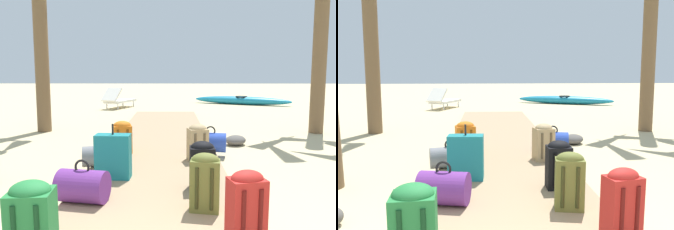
{
  "view_description": "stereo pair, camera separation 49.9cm",
  "coord_description": "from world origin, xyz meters",
  "views": [
    {
      "loc": [
        0.21,
        -1.25,
        1.43
      ],
      "look_at": [
        0.13,
        5.22,
        0.55
      ],
      "focal_mm": 35.64,
      "sensor_mm": 36.0,
      "label": 1
    },
    {
      "loc": [
        -0.29,
        -1.24,
        1.43
      ],
      "look_at": [
        0.13,
        5.22,
        0.55
      ],
      "focal_mm": 35.64,
      "sensor_mm": 36.0,
      "label": 2
    }
  ],
  "objects": [
    {
      "name": "duffel_bag_grey",
      "position": [
        -0.77,
        3.32,
        0.23
      ],
      "size": [
        0.61,
        0.4,
        0.4
      ],
      "color": "slate",
      "rests_on": "boardwalk"
    },
    {
      "name": "backpack_black",
      "position": [
        0.55,
        2.4,
        0.37
      ],
      "size": [
        0.28,
        0.24,
        0.56
      ],
      "color": "black",
      "rests_on": "boardwalk"
    },
    {
      "name": "suitcase_teal",
      "position": [
        -0.53,
        2.79,
        0.36
      ],
      "size": [
        0.44,
        0.24,
        0.69
      ],
      "color": "#197A7F",
      "rests_on": "boardwalk"
    },
    {
      "name": "ground_plane",
      "position": [
        0.0,
        3.8,
        0.0
      ],
      "size": [
        60.0,
        60.0,
        0.0
      ],
      "primitive_type": "plane",
      "color": "#CCB789"
    },
    {
      "name": "backpack_olive",
      "position": [
        0.52,
        1.82,
        0.38
      ],
      "size": [
        0.31,
        0.24,
        0.57
      ],
      "color": "olive",
      "rests_on": "boardwalk"
    },
    {
      "name": "backpack_orange",
      "position": [
        -0.6,
        4.08,
        0.36
      ],
      "size": [
        0.35,
        0.31,
        0.53
      ],
      "color": "orange",
      "rests_on": "boardwalk"
    },
    {
      "name": "boardwalk",
      "position": [
        0.0,
        4.75,
        0.04
      ],
      "size": [
        1.86,
        9.5,
        0.08
      ],
      "primitive_type": "cube",
      "color": "tan",
      "rests_on": "ground"
    },
    {
      "name": "duffel_bag_purple",
      "position": [
        -0.71,
        2.02,
        0.25
      ],
      "size": [
        0.55,
        0.42,
        0.45
      ],
      "color": "#6B2D84",
      "rests_on": "boardwalk"
    },
    {
      "name": "lounge_chair",
      "position": [
        -1.81,
        11.18,
        0.33
      ],
      "size": [
        1.16,
        1.66,
        0.78
      ],
      "color": "white",
      "rests_on": "ground"
    },
    {
      "name": "backpack_green",
      "position": [
        -0.78,
        0.96,
        0.39
      ],
      "size": [
        0.32,
        0.29,
        0.59
      ],
      "color": "#237538",
      "rests_on": "boardwalk"
    },
    {
      "name": "duffel_bag_blue",
      "position": [
        0.85,
        4.16,
        0.24
      ],
      "size": [
        0.56,
        0.41,
        0.43
      ],
      "color": "#2847B7",
      "rests_on": "boardwalk"
    },
    {
      "name": "backpack_red",
      "position": [
        0.78,
        1.19,
        0.39
      ],
      "size": [
        0.31,
        0.26,
        0.6
      ],
      "color": "red",
      "rests_on": "boardwalk"
    },
    {
      "name": "backpack_tan",
      "position": [
        0.59,
        3.62,
        0.37
      ],
      "size": [
        0.32,
        0.31,
        0.55
      ],
      "color": "tan",
      "rests_on": "boardwalk"
    },
    {
      "name": "rock_right_far",
      "position": [
        1.43,
        5.02,
        0.09
      ],
      "size": [
        0.56,
        0.55,
        0.19
      ],
      "primitive_type": "ellipsoid",
      "rotation": [
        0.0,
        0.0,
        2.32
      ],
      "color": "#5B5651",
      "rests_on": "ground"
    },
    {
      "name": "kayak",
      "position": [
        3.09,
        12.59,
        0.17
      ],
      "size": [
        3.89,
        2.07,
        0.35
      ],
      "color": "teal",
      "rests_on": "ground"
    }
  ]
}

